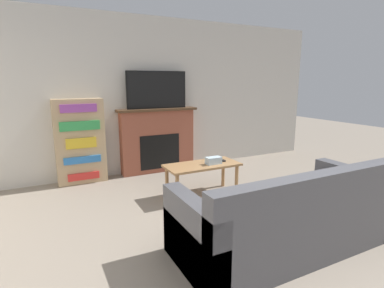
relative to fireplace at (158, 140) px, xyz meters
The scene contains 8 objects.
wall_back 0.79m from the fireplace, 99.73° to the left, with size 7.00×0.06×2.70m.
fireplace is the anchor object (origin of this frame).
tv 0.89m from the fireplace, 90.00° to the right, with size 1.08×0.03×0.64m.
couch 3.02m from the fireplace, 86.20° to the right, with size 2.17×0.91×0.86m.
coffee_table 1.42m from the fireplace, 84.02° to the right, with size 1.06×0.48×0.46m.
tissue_box 1.49m from the fireplace, 78.70° to the right, with size 0.22×0.12×0.10m.
remote_control 1.46m from the fireplace, 70.20° to the right, with size 0.04×0.15×0.02m.
bookshelf 1.32m from the fireplace, behind, with size 0.75×0.29×1.35m.
Camera 1 is at (-1.81, -1.37, 1.61)m, focal length 28.00 mm.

